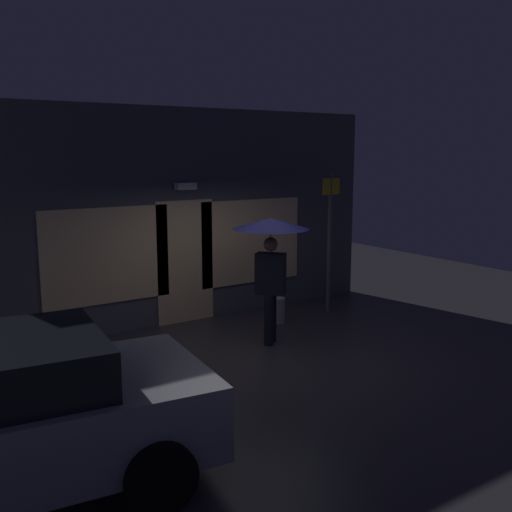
% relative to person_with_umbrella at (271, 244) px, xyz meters
% --- Properties ---
extents(ground_plane, '(18.00, 18.00, 0.00)m').
position_rel_person_with_umbrella_xyz_m(ground_plane, '(-0.55, -0.31, -1.62)').
color(ground_plane, '#38353A').
extents(building_facade, '(8.07, 0.48, 3.80)m').
position_rel_person_with_umbrella_xyz_m(building_facade, '(-0.55, 2.03, 0.26)').
color(building_facade, '#4C4C56').
rests_on(building_facade, ground).
extents(person_with_umbrella, '(1.20, 1.20, 2.03)m').
position_rel_person_with_umbrella_xyz_m(person_with_umbrella, '(0.00, 0.00, 0.00)').
color(person_with_umbrella, black).
rests_on(person_with_umbrella, ground).
extents(street_sign_post, '(0.40, 0.07, 2.66)m').
position_rel_person_with_umbrella_xyz_m(street_sign_post, '(2.00, 0.91, -0.12)').
color(street_sign_post, '#595B60').
rests_on(street_sign_post, ground).
extents(sidewalk_bollard, '(0.26, 0.26, 0.46)m').
position_rel_person_with_umbrella_xyz_m(sidewalk_bollard, '(0.77, 0.86, -1.39)').
color(sidewalk_bollard, '#B2A899').
rests_on(sidewalk_bollard, ground).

